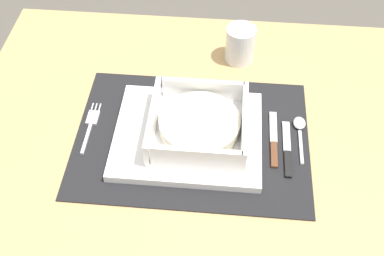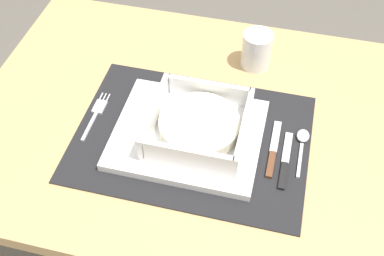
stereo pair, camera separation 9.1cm
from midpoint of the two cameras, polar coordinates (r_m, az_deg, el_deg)
name	(u,v)px [view 1 (the left image)]	position (r m, az deg, el deg)	size (l,w,h in m)	color
dining_table	(201,156)	(1.06, -1.46, -3.44)	(0.94, 0.66, 0.75)	tan
placemat	(192,138)	(0.93, -2.79, -1.31)	(0.45, 0.33, 0.00)	black
serving_plate	(188,135)	(0.93, -3.29, -0.98)	(0.28, 0.23, 0.02)	white
porridge_bowl	(198,125)	(0.90, -2.13, 0.14)	(0.18, 0.18, 0.05)	white
fork	(91,123)	(0.98, -14.40, 0.36)	(0.02, 0.13, 0.00)	silver
spoon	(300,129)	(0.95, 9.91, -0.23)	(0.02, 0.11, 0.01)	silver
butter_knife	(287,152)	(0.91, 8.36, -3.00)	(0.01, 0.13, 0.01)	black
bread_knife	(274,142)	(0.93, 6.83, -1.85)	(0.01, 0.14, 0.01)	#59331E
drinking_glass	(240,46)	(1.07, 3.24, 9.49)	(0.06, 0.06, 0.08)	white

